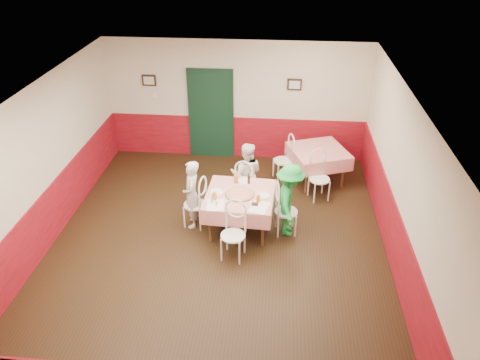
# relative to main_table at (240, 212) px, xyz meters

# --- Properties ---
(floor) EXTENTS (7.00, 7.00, 0.00)m
(floor) POSITION_rel_main_table_xyz_m (-0.35, -0.50, -0.38)
(floor) COLOR black
(floor) RESTS_ON ground
(ceiling) EXTENTS (7.00, 7.00, 0.00)m
(ceiling) POSITION_rel_main_table_xyz_m (-0.35, -0.50, 2.42)
(ceiling) COLOR white
(ceiling) RESTS_ON back_wall
(back_wall) EXTENTS (6.00, 0.10, 2.80)m
(back_wall) POSITION_rel_main_table_xyz_m (-0.35, 3.00, 1.02)
(back_wall) COLOR beige
(back_wall) RESTS_ON ground
(front_wall) EXTENTS (6.00, 0.10, 2.80)m
(front_wall) POSITION_rel_main_table_xyz_m (-0.35, -4.00, 1.02)
(front_wall) COLOR beige
(front_wall) RESTS_ON ground
(left_wall) EXTENTS (0.10, 7.00, 2.80)m
(left_wall) POSITION_rel_main_table_xyz_m (-3.35, -0.50, 1.02)
(left_wall) COLOR beige
(left_wall) RESTS_ON ground
(right_wall) EXTENTS (0.10, 7.00, 2.80)m
(right_wall) POSITION_rel_main_table_xyz_m (2.65, -0.50, 1.02)
(right_wall) COLOR beige
(right_wall) RESTS_ON ground
(wainscot_back) EXTENTS (6.00, 0.03, 1.00)m
(wainscot_back) POSITION_rel_main_table_xyz_m (-0.35, 2.99, 0.12)
(wainscot_back) COLOR maroon
(wainscot_back) RESTS_ON ground
(wainscot_left) EXTENTS (0.03, 7.00, 1.00)m
(wainscot_left) POSITION_rel_main_table_xyz_m (-3.33, -0.50, 0.12)
(wainscot_left) COLOR maroon
(wainscot_left) RESTS_ON ground
(wainscot_right) EXTENTS (0.03, 7.00, 1.00)m
(wainscot_right) POSITION_rel_main_table_xyz_m (2.64, -0.50, 0.12)
(wainscot_right) COLOR maroon
(wainscot_right) RESTS_ON ground
(door) EXTENTS (0.96, 0.06, 2.10)m
(door) POSITION_rel_main_table_xyz_m (-0.95, 2.95, 0.68)
(door) COLOR black
(door) RESTS_ON ground
(picture_left) EXTENTS (0.32, 0.03, 0.26)m
(picture_left) POSITION_rel_main_table_xyz_m (-2.35, 2.95, 1.48)
(picture_left) COLOR black
(picture_left) RESTS_ON back_wall
(picture_right) EXTENTS (0.32, 0.03, 0.26)m
(picture_right) POSITION_rel_main_table_xyz_m (0.95, 2.95, 1.48)
(picture_right) COLOR black
(picture_right) RESTS_ON back_wall
(thermostat) EXTENTS (0.10, 0.03, 0.10)m
(thermostat) POSITION_rel_main_table_xyz_m (-2.25, 2.95, 1.12)
(thermostat) COLOR white
(thermostat) RESTS_ON back_wall
(main_table) EXTENTS (1.28, 1.28, 0.77)m
(main_table) POSITION_rel_main_table_xyz_m (0.00, 0.00, 0.00)
(main_table) COLOR red
(main_table) RESTS_ON ground
(second_table) EXTENTS (1.44, 1.44, 0.77)m
(second_table) POSITION_rel_main_table_xyz_m (1.52, 1.95, 0.00)
(second_table) COLOR red
(second_table) RESTS_ON ground
(chair_left) EXTENTS (0.50, 0.50, 0.90)m
(chair_left) POSITION_rel_main_table_xyz_m (-0.85, 0.04, 0.08)
(chair_left) COLOR white
(chair_left) RESTS_ON ground
(chair_right) EXTENTS (0.48, 0.48, 0.90)m
(chair_right) POSITION_rel_main_table_xyz_m (0.85, -0.04, 0.08)
(chair_right) COLOR white
(chair_right) RESTS_ON ground
(chair_far) EXTENTS (0.49, 0.49, 0.90)m
(chair_far) POSITION_rel_main_table_xyz_m (0.04, 0.85, 0.08)
(chair_far) COLOR white
(chair_far) RESTS_ON ground
(chair_near) EXTENTS (0.49, 0.49, 0.90)m
(chair_near) POSITION_rel_main_table_xyz_m (-0.04, -0.85, 0.08)
(chair_near) COLOR white
(chair_near) RESTS_ON ground
(chair_second_a) EXTENTS (0.54, 0.54, 0.90)m
(chair_second_a) POSITION_rel_main_table_xyz_m (0.77, 1.95, 0.08)
(chair_second_a) COLOR white
(chair_second_a) RESTS_ON ground
(chair_second_b) EXTENTS (0.54, 0.54, 0.90)m
(chair_second_b) POSITION_rel_main_table_xyz_m (1.52, 1.20, 0.08)
(chair_second_b) COLOR white
(chair_second_b) RESTS_ON ground
(pizza) EXTENTS (0.53, 0.53, 0.03)m
(pizza) POSITION_rel_main_table_xyz_m (-0.00, -0.04, 0.40)
(pizza) COLOR #B74723
(pizza) RESTS_ON main_table
(plate_left) EXTENTS (0.26, 0.26, 0.01)m
(plate_left) POSITION_rel_main_table_xyz_m (-0.43, 0.01, 0.39)
(plate_left) COLOR white
(plate_left) RESTS_ON main_table
(plate_right) EXTENTS (0.26, 0.26, 0.01)m
(plate_right) POSITION_rel_main_table_xyz_m (0.42, -0.04, 0.39)
(plate_right) COLOR white
(plate_right) RESTS_ON main_table
(plate_far) EXTENTS (0.26, 0.26, 0.01)m
(plate_far) POSITION_rel_main_table_xyz_m (0.05, 0.44, 0.39)
(plate_far) COLOR white
(plate_far) RESTS_ON main_table
(glass_a) EXTENTS (0.08, 0.08, 0.14)m
(glass_a) POSITION_rel_main_table_xyz_m (-0.43, -0.23, 0.46)
(glass_a) COLOR #BF7219
(glass_a) RESTS_ON main_table
(glass_b) EXTENTS (0.07, 0.07, 0.13)m
(glass_b) POSITION_rel_main_table_xyz_m (0.34, -0.23, 0.45)
(glass_b) COLOR #BF7219
(glass_b) RESTS_ON main_table
(glass_c) EXTENTS (0.08, 0.08, 0.15)m
(glass_c) POSITION_rel_main_table_xyz_m (-0.11, 0.41, 0.46)
(glass_c) COLOR #BF7219
(glass_c) RESTS_ON main_table
(beer_bottle) EXTENTS (0.06, 0.06, 0.19)m
(beer_bottle) POSITION_rel_main_table_xyz_m (0.13, 0.38, 0.48)
(beer_bottle) COLOR #381C0A
(beer_bottle) RESTS_ON main_table
(shaker_a) EXTENTS (0.04, 0.04, 0.09)m
(shaker_a) POSITION_rel_main_table_xyz_m (-0.45, -0.38, 0.43)
(shaker_a) COLOR silver
(shaker_a) RESTS_ON main_table
(shaker_b) EXTENTS (0.04, 0.04, 0.09)m
(shaker_b) POSITION_rel_main_table_xyz_m (-0.37, -0.46, 0.43)
(shaker_b) COLOR silver
(shaker_b) RESTS_ON main_table
(shaker_c) EXTENTS (0.04, 0.04, 0.09)m
(shaker_c) POSITION_rel_main_table_xyz_m (-0.47, -0.33, 0.43)
(shaker_c) COLOR #B23319
(shaker_c) RESTS_ON main_table
(menu_left) EXTENTS (0.33, 0.43, 0.00)m
(menu_left) POSITION_rel_main_table_xyz_m (-0.40, -0.40, 0.39)
(menu_left) COLOR white
(menu_left) RESTS_ON main_table
(menu_right) EXTENTS (0.39, 0.46, 0.00)m
(menu_right) POSITION_rel_main_table_xyz_m (0.37, -0.40, 0.39)
(menu_right) COLOR white
(menu_right) RESTS_ON main_table
(wallet) EXTENTS (0.11, 0.10, 0.02)m
(wallet) POSITION_rel_main_table_xyz_m (0.29, -0.33, 0.40)
(wallet) COLOR black
(wallet) RESTS_ON main_table
(diner_left) EXTENTS (0.39, 0.53, 1.34)m
(diner_left) POSITION_rel_main_table_xyz_m (-0.90, 0.04, 0.29)
(diner_left) COLOR gray
(diner_left) RESTS_ON ground
(diner_far) EXTENTS (0.66, 0.51, 1.33)m
(diner_far) POSITION_rel_main_table_xyz_m (0.04, 0.90, 0.29)
(diner_far) COLOR gray
(diner_far) RESTS_ON ground
(diner_right) EXTENTS (0.53, 0.91, 1.41)m
(diner_right) POSITION_rel_main_table_xyz_m (0.90, -0.04, 0.33)
(diner_right) COLOR gray
(diner_right) RESTS_ON ground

